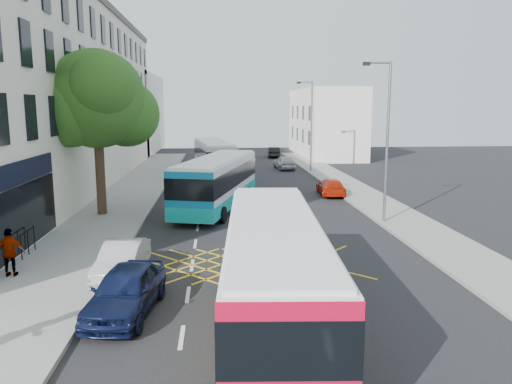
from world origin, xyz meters
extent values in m
plane|color=black|center=(0.00, 0.00, 0.00)|extent=(120.00, 120.00, 0.00)
cube|color=gray|center=(-8.50, 15.00, 0.07)|extent=(5.00, 70.00, 0.15)
cube|color=gray|center=(7.50, 15.00, 0.07)|extent=(3.00, 70.00, 0.15)
cube|color=#ECE2C5|center=(-14.00, 24.50, 6.50)|extent=(8.00, 45.00, 13.00)
cube|color=black|center=(-9.95, 8.00, 3.40)|extent=(0.12, 7.00, 0.90)
cube|color=black|center=(-9.95, 8.00, 1.60)|extent=(0.12, 7.00, 2.60)
cube|color=silver|center=(-14.00, 55.00, 5.00)|extent=(8.00, 20.00, 10.00)
cube|color=silver|center=(11.00, 48.00, 4.00)|extent=(6.00, 18.00, 8.00)
cylinder|color=#382619|center=(-8.50, 15.00, 2.35)|extent=(0.50, 0.50, 4.40)
sphere|color=#1D4F16|center=(-8.50, 15.00, 6.35)|extent=(5.20, 5.20, 5.20)
sphere|color=#1D4F16|center=(-7.10, 15.80, 5.55)|extent=(3.60, 3.60, 3.60)
sphere|color=#1D4F16|center=(-9.70, 14.40, 5.75)|extent=(3.80, 3.80, 3.80)
sphere|color=#1D4F16|center=(-7.90, 13.70, 6.95)|extent=(3.40, 3.40, 3.40)
sphere|color=#1D4F16|center=(-9.30, 16.10, 7.35)|extent=(3.20, 3.20, 3.20)
cylinder|color=slate|center=(6.30, 12.00, 4.15)|extent=(0.14, 0.14, 8.00)
cylinder|color=slate|center=(5.70, 12.00, 8.05)|extent=(1.20, 0.10, 0.10)
cube|color=black|center=(5.10, 12.00, 8.00)|extent=(0.35, 0.15, 0.18)
cylinder|color=slate|center=(6.30, 32.00, 4.15)|extent=(0.14, 0.14, 8.00)
cylinder|color=slate|center=(5.70, 32.00, 8.05)|extent=(1.20, 0.10, 0.10)
cube|color=black|center=(5.10, 32.00, 8.00)|extent=(0.35, 0.15, 0.18)
cube|color=silver|center=(-0.72, 0.56, 1.61)|extent=(3.11, 10.74, 2.55)
cube|color=silver|center=(-0.72, 0.56, 2.94)|extent=(2.90, 10.51, 0.12)
cube|color=black|center=(-0.72, 0.56, 1.98)|extent=(3.17, 10.80, 1.06)
cube|color=#FFA915|center=(-0.72, 0.56, 0.72)|extent=(3.16, 10.79, 0.72)
cube|color=#BA0929|center=(-1.07, -4.69, 1.64)|extent=(2.45, 0.26, 2.41)
cylinder|color=black|center=(-1.72, 3.53, 0.43)|extent=(0.33, 0.88, 0.87)
cylinder|color=black|center=(0.68, 3.37, 0.43)|extent=(0.33, 0.88, 0.87)
cylinder|color=black|center=(-2.15, -2.91, 0.43)|extent=(0.33, 0.88, 0.87)
cylinder|color=black|center=(0.25, -3.07, 0.43)|extent=(0.33, 0.88, 0.87)
cube|color=silver|center=(-2.18, 16.65, 1.63)|extent=(5.14, 10.95, 2.57)
cube|color=silver|center=(-2.18, 16.65, 2.96)|extent=(4.90, 10.69, 0.12)
cube|color=black|center=(-2.18, 16.65, 1.99)|extent=(5.21, 11.02, 1.07)
cube|color=#0DA89E|center=(-2.18, 16.65, 0.73)|extent=(5.20, 11.01, 0.73)
cube|color=#0C73A0|center=(-3.57, 11.52, 1.65)|extent=(2.41, 0.74, 2.43)
cube|color=#FF0C0C|center=(-4.50, 11.77, 0.97)|extent=(0.26, 0.12, 0.25)
cube|color=#FF0C0C|center=(-2.64, 11.26, 0.97)|extent=(0.26, 0.12, 0.25)
cylinder|color=black|center=(-2.59, 19.78, 0.44)|extent=(0.49, 0.91, 0.87)
cylinder|color=black|center=(-0.24, 19.15, 0.44)|extent=(0.49, 0.91, 0.87)
cylinder|color=black|center=(-4.29, 13.50, 0.44)|extent=(0.49, 0.91, 0.87)
cylinder|color=black|center=(-1.94, 12.86, 0.44)|extent=(0.49, 0.91, 0.87)
cube|color=silver|center=(-2.44, 31.34, 1.60)|extent=(3.73, 10.74, 2.53)
cube|color=silver|center=(-2.44, 31.34, 2.92)|extent=(3.52, 10.51, 0.11)
cube|color=black|center=(-2.44, 31.34, 1.96)|extent=(3.80, 10.81, 1.05)
cube|color=#0C839B|center=(-2.44, 31.34, 0.72)|extent=(3.79, 10.80, 0.72)
cube|color=silver|center=(-1.77, 26.16, 1.63)|extent=(2.42, 0.41, 2.39)
cube|color=#FF0C0C|center=(-2.70, 26.03, 0.96)|extent=(0.26, 0.09, 0.25)
cube|color=#FF0C0C|center=(-0.83, 26.27, 0.96)|extent=(0.26, 0.09, 0.25)
cylinder|color=black|center=(-4.00, 34.03, 0.43)|extent=(0.38, 0.89, 0.86)
cylinder|color=black|center=(-1.63, 34.34, 0.43)|extent=(0.38, 0.89, 0.86)
cylinder|color=black|center=(-3.17, 27.68, 0.43)|extent=(0.38, 0.89, 0.86)
cylinder|color=black|center=(-0.80, 27.99, 0.43)|extent=(0.38, 0.89, 0.86)
cylinder|color=black|center=(-1.55, -1.68, 0.30)|extent=(0.24, 0.61, 0.60)
cylinder|color=black|center=(-1.86, -0.30, 0.30)|extent=(0.24, 0.61, 0.60)
cube|color=black|center=(-1.70, -0.99, 0.59)|extent=(0.45, 1.15, 0.21)
cube|color=black|center=(-1.76, -0.76, 0.76)|extent=(0.35, 0.47, 0.19)
cube|color=black|center=(-1.65, -1.22, 0.71)|extent=(0.34, 0.51, 0.09)
cylinder|color=slate|center=(-1.85, -0.34, 0.66)|extent=(0.14, 0.41, 0.79)
cylinder|color=slate|center=(-1.82, -0.48, 0.99)|extent=(0.56, 0.16, 0.04)
cube|color=gold|center=(-1.52, -1.84, 0.52)|extent=(0.17, 0.06, 0.12)
imported|color=black|center=(-1.69, -1.04, 0.96)|extent=(0.66, 0.51, 1.63)
sphere|color=#99999E|center=(-1.69, -1.04, 1.65)|extent=(0.28, 0.28, 0.28)
imported|color=#0E1638|center=(-4.90, 1.68, 0.70)|extent=(2.20, 4.30, 1.40)
imported|color=#A5A8AC|center=(-5.60, 4.94, 0.61)|extent=(1.56, 3.81, 1.23)
imported|color=red|center=(5.50, 20.51, 0.56)|extent=(1.77, 3.96, 1.13)
imported|color=#414349|center=(-1.14, 38.01, 0.69)|extent=(2.34, 4.98, 1.38)
imported|color=#B8BBC0|center=(4.29, 34.82, 0.66)|extent=(1.93, 4.03, 1.33)
imported|color=black|center=(4.54, 45.97, 0.61)|extent=(1.49, 3.77, 1.22)
imported|color=gray|center=(-9.37, 4.87, 1.00)|extent=(1.01, 0.44, 1.70)
camera|label=1|loc=(-2.24, -12.33, 5.98)|focal=35.00mm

